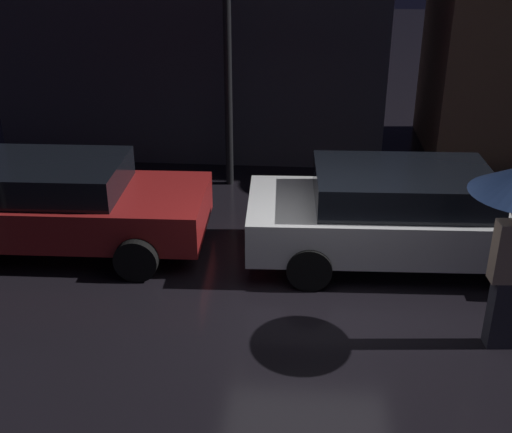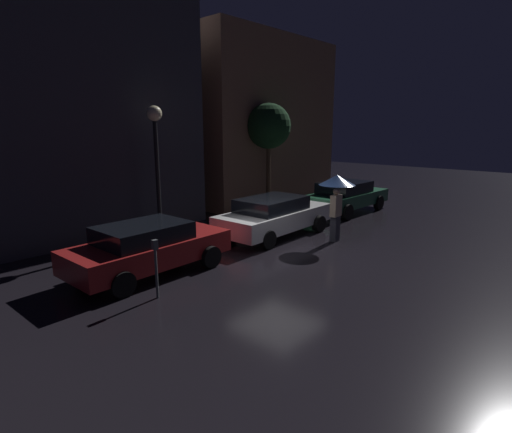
# 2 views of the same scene
# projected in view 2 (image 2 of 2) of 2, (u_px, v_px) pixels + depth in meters

# --- Properties ---
(ground_plane) EXTENTS (60.00, 60.00, 0.00)m
(ground_plane) POSITION_uv_depth(u_px,v_px,m) (278.00, 251.00, 12.43)
(ground_plane) COLOR black
(building_facade_left) EXTENTS (7.65, 3.00, 9.93)m
(building_facade_left) POSITION_uv_depth(u_px,v_px,m) (89.00, 92.00, 13.82)
(building_facade_left) COLOR #3D3D47
(building_facade_left) RESTS_ON ground
(building_facade_right) EXTENTS (8.58, 3.00, 8.17)m
(building_facade_right) POSITION_uv_depth(u_px,v_px,m) (263.00, 121.00, 20.62)
(building_facade_right) COLOR #8C664C
(building_facade_right) RESTS_ON ground
(parked_car_red) EXTENTS (4.31, 2.00, 1.34)m
(parked_car_red) POSITION_uv_depth(u_px,v_px,m) (148.00, 247.00, 10.43)
(parked_car_red) COLOR maroon
(parked_car_red) RESTS_ON ground
(parked_car_white) EXTENTS (4.74, 2.04, 1.38)m
(parked_car_white) POSITION_uv_depth(u_px,v_px,m) (274.00, 215.00, 14.10)
(parked_car_white) COLOR silver
(parked_car_white) RESTS_ON ground
(parked_car_green) EXTENTS (4.68, 2.02, 1.39)m
(parked_car_green) POSITION_uv_depth(u_px,v_px,m) (346.00, 196.00, 18.03)
(parked_car_green) COLOR #1E5638
(parked_car_green) RESTS_ON ground
(pedestrian_with_umbrella) EXTENTS (1.20, 1.20, 2.24)m
(pedestrian_with_umbrella) POSITION_uv_depth(u_px,v_px,m) (337.00, 188.00, 13.14)
(pedestrian_with_umbrella) COLOR #383842
(pedestrian_with_umbrella) RESTS_ON ground
(parking_meter) EXTENTS (0.12, 0.10, 1.36)m
(parking_meter) POSITION_uv_depth(u_px,v_px,m) (156.00, 263.00, 8.84)
(parking_meter) COLOR #4C5154
(parking_meter) RESTS_ON ground
(street_lamp_near) EXTENTS (0.51, 0.51, 4.47)m
(street_lamp_near) POSITION_uv_depth(u_px,v_px,m) (156.00, 139.00, 13.22)
(street_lamp_near) COLOR black
(street_lamp_near) RESTS_ON ground
(street_tree) EXTENTS (2.04, 2.04, 4.84)m
(street_tree) POSITION_uv_depth(u_px,v_px,m) (269.00, 127.00, 18.04)
(street_tree) COLOR #473323
(street_tree) RESTS_ON ground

